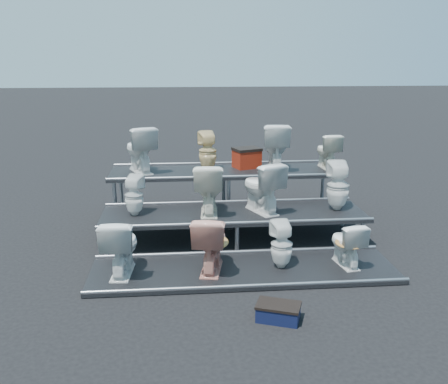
{
  "coord_description": "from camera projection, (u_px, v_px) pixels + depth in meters",
  "views": [
    {
      "loc": [
        -0.85,
        -7.6,
        2.91
      ],
      "look_at": [
        -0.15,
        0.1,
        0.77
      ],
      "focal_mm": 40.0,
      "sensor_mm": 36.0,
      "label": 1
    }
  ],
  "objects": [
    {
      "name": "toilet_10",
      "position": [
        275.0,
        146.0,
        9.13
      ],
      "size": [
        0.57,
        0.89,
        0.86
      ],
      "primitive_type": "imported",
      "rotation": [
        0.0,
        0.0,
        3.03
      ],
      "color": "white",
      "rests_on": "tier_back"
    },
    {
      "name": "ground",
      "position": [
        233.0,
        239.0,
        8.15
      ],
      "size": [
        80.0,
        80.0,
        0.0
      ],
      "primitive_type": "plane",
      "color": "black",
      "rests_on": "ground"
    },
    {
      "name": "toilet_11",
      "position": [
        327.0,
        151.0,
        9.25
      ],
      "size": [
        0.41,
        0.66,
        0.65
      ],
      "primitive_type": "imported",
      "rotation": [
        0.0,
        0.0,
        3.22
      ],
      "color": "silver",
      "rests_on": "tier_back"
    },
    {
      "name": "toilet_2",
      "position": [
        282.0,
        245.0,
        6.84
      ],
      "size": [
        0.34,
        0.34,
        0.66
      ],
      "primitive_type": "imported",
      "rotation": [
        0.0,
        0.0,
        3.27
      ],
      "color": "white",
      "rests_on": "tier_front"
    },
    {
      "name": "toilet_1",
      "position": [
        211.0,
        242.0,
        6.74
      ],
      "size": [
        0.58,
        0.85,
        0.79
      ],
      "primitive_type": "imported",
      "rotation": [
        0.0,
        0.0,
        2.95
      ],
      "color": "tan",
      "rests_on": "tier_front"
    },
    {
      "name": "toilet_3",
      "position": [
        346.0,
        243.0,
        6.92
      ],
      "size": [
        0.45,
        0.67,
        0.64
      ],
      "primitive_type": "imported",
      "rotation": [
        0.0,
        0.0,
        3.29
      ],
      "color": "white",
      "rests_on": "tier_front"
    },
    {
      "name": "toilet_7",
      "position": [
        338.0,
        186.0,
        8.07
      ],
      "size": [
        0.38,
        0.39,
        0.8
      ],
      "primitive_type": "imported",
      "rotation": [
        0.0,
        0.0,
        3.09
      ],
      "color": "white",
      "rests_on": "tier_mid"
    },
    {
      "name": "tier_mid",
      "position": [
        234.0,
        226.0,
        8.09
      ],
      "size": [
        4.2,
        1.2,
        0.46
      ],
      "primitive_type": "cube",
      "color": "black",
      "rests_on": "ground"
    },
    {
      "name": "toilet_8",
      "position": [
        140.0,
        149.0,
        8.92
      ],
      "size": [
        0.73,
        0.93,
        0.83
      ],
      "primitive_type": "imported",
      "rotation": [
        0.0,
        0.0,
        3.5
      ],
      "color": "white",
      "rests_on": "tier_back"
    },
    {
      "name": "tier_front",
      "position": [
        244.0,
        270.0,
        6.89
      ],
      "size": [
        4.2,
        1.2,
        0.06
      ],
      "primitive_type": "cube",
      "color": "black",
      "rests_on": "ground"
    },
    {
      "name": "step_stool",
      "position": [
        278.0,
        313.0,
        5.64
      ],
      "size": [
        0.54,
        0.43,
        0.17
      ],
      "primitive_type": "cube",
      "rotation": [
        0.0,
        0.0,
        -0.37
      ],
      "color": "black",
      "rests_on": "ground"
    },
    {
      "name": "toilet_0",
      "position": [
        121.0,
        246.0,
        6.63
      ],
      "size": [
        0.5,
        0.8,
        0.79
      ],
      "primitive_type": "imported",
      "rotation": [
        0.0,
        0.0,
        3.06
      ],
      "color": "white",
      "rests_on": "tier_front"
    },
    {
      "name": "tier_back",
      "position": [
        226.0,
        193.0,
        9.28
      ],
      "size": [
        4.2,
        1.2,
        0.86
      ],
      "primitive_type": "cube",
      "color": "black",
      "rests_on": "ground"
    },
    {
      "name": "toilet_4",
      "position": [
        134.0,
        195.0,
        7.8
      ],
      "size": [
        0.37,
        0.37,
        0.64
      ],
      "primitive_type": "imported",
      "rotation": [
        0.0,
        0.0,
        2.83
      ],
      "color": "white",
      "rests_on": "tier_mid"
    },
    {
      "name": "red_crate",
      "position": [
        247.0,
        159.0,
        9.32
      ],
      "size": [
        0.55,
        0.49,
        0.33
      ],
      "primitive_type": "cube",
      "rotation": [
        0.0,
        0.0,
        0.34
      ],
      "color": "maroon",
      "rests_on": "tier_back"
    },
    {
      "name": "toilet_6",
      "position": [
        262.0,
        187.0,
        7.95
      ],
      "size": [
        0.74,
        0.93,
        0.83
      ],
      "primitive_type": "imported",
      "rotation": [
        0.0,
        0.0,
        3.54
      ],
      "color": "white",
      "rests_on": "tier_mid"
    },
    {
      "name": "toilet_9",
      "position": [
        208.0,
        151.0,
        9.04
      ],
      "size": [
        0.38,
        0.38,
        0.72
      ],
      "primitive_type": "imported",
      "rotation": [
        0.0,
        0.0,
        3.33
      ],
      "color": "#DFC285",
      "rests_on": "tier_back"
    },
    {
      "name": "toilet_5",
      "position": [
        208.0,
        188.0,
        7.88
      ],
      "size": [
        0.52,
        0.83,
        0.82
      ],
      "primitive_type": "imported",
      "rotation": [
        0.0,
        0.0,
        3.07
      ],
      "color": "silver",
      "rests_on": "tier_mid"
    }
  ]
}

